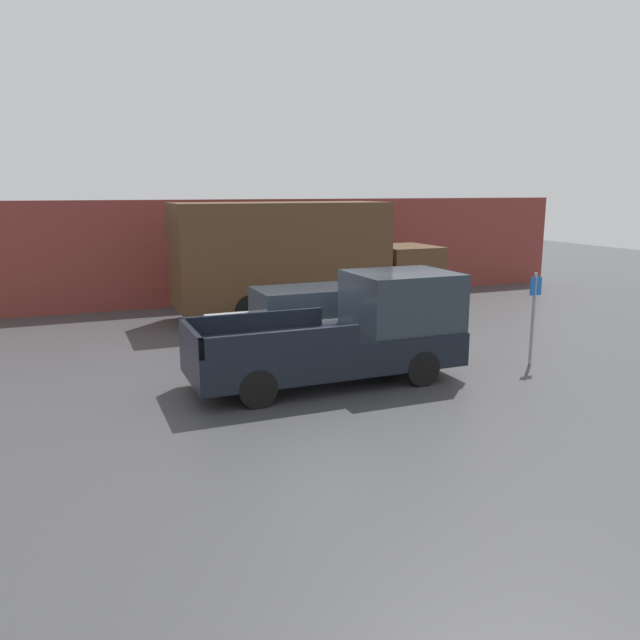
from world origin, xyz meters
name	(u,v)px	position (x,y,z in m)	size (l,w,h in m)	color
ground_plane	(318,372)	(0.00, 0.00, 0.00)	(60.00, 60.00, 0.00)	#3D3D3F
building_wall	(219,252)	(0.00, 9.00, 1.78)	(28.00, 0.15, 3.57)	brown
pickup_truck	(352,333)	(0.43, -0.80, 1.01)	(5.56, 2.00, 2.21)	black
car	(301,318)	(0.35, 1.97, 0.78)	(4.36, 1.83, 1.53)	silver
delivery_truck	(298,256)	(1.79, 6.01, 1.86)	(8.56, 2.36, 3.52)	#4C331E
parking_sign	(533,313)	(4.65, -1.32, 1.19)	(0.30, 0.07, 2.10)	gray
newspaper_box	(238,288)	(0.56, 8.68, 0.57)	(0.45, 0.40, 1.13)	red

